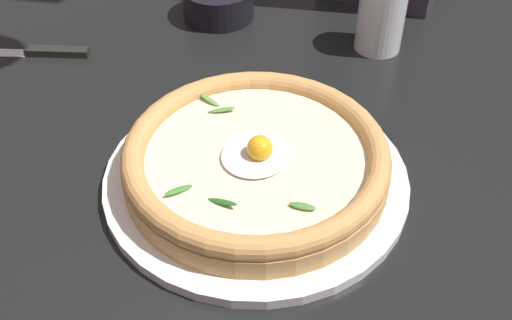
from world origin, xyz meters
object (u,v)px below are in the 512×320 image
pizza (256,159)px  table_knife (35,52)px  side_bowl (218,2)px  drinking_glass (381,20)px

pizza → table_knife: 0.39m
side_bowl → table_knife: (-0.24, 0.12, -0.02)m
pizza → side_bowl: pizza is taller
table_knife → drinking_glass: bearing=-46.4°
side_bowl → table_knife: size_ratio=0.59×
side_bowl → pizza: bearing=-129.7°
table_knife → side_bowl: bearing=-25.6°
pizza → table_knife: bearing=91.8°
pizza → side_bowl: 0.36m
side_bowl → table_knife: bearing=154.4°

